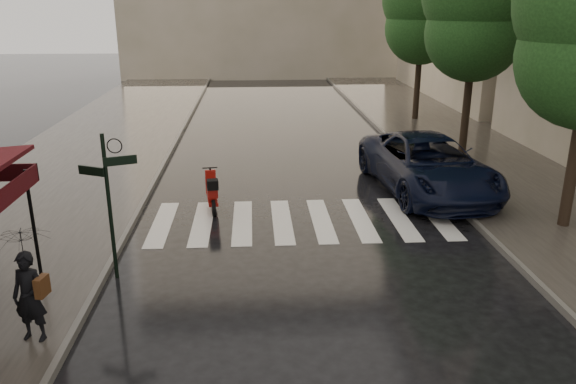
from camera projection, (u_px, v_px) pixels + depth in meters
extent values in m
plane|color=black|center=(151.00, 361.00, 9.07)|extent=(120.00, 120.00, 0.00)
cube|color=#38332D|center=(80.00, 163.00, 20.13)|extent=(6.00, 60.00, 0.12)
cube|color=#38332D|center=(481.00, 156.00, 21.02)|extent=(5.50, 60.00, 0.12)
cube|color=#595651|center=(166.00, 161.00, 20.31)|extent=(0.12, 60.00, 0.16)
cube|color=#595651|center=(408.00, 157.00, 20.85)|extent=(0.12, 60.00, 0.16)
cube|color=silver|center=(162.00, 224.00, 14.70)|extent=(0.50, 3.20, 0.01)
cube|color=silver|center=(203.00, 223.00, 14.77)|extent=(0.50, 3.20, 0.01)
cube|color=silver|center=(242.00, 222.00, 14.83)|extent=(0.50, 3.20, 0.01)
cube|color=silver|center=(282.00, 221.00, 14.89)|extent=(0.50, 3.20, 0.01)
cube|color=silver|center=(321.00, 220.00, 14.96)|extent=(0.50, 3.20, 0.01)
cube|color=silver|center=(360.00, 219.00, 15.02)|extent=(0.50, 3.20, 0.01)
cube|color=silver|center=(399.00, 218.00, 15.08)|extent=(0.50, 3.20, 0.01)
cube|color=silver|center=(437.00, 217.00, 15.15)|extent=(0.50, 3.20, 0.01)
cylinder|color=black|center=(34.00, 227.00, 11.10)|extent=(0.07, 0.07, 2.35)
cylinder|color=black|center=(110.00, 209.00, 11.34)|extent=(0.08, 0.08, 3.10)
cube|color=black|center=(120.00, 161.00, 11.04)|extent=(0.62, 0.26, 0.18)
cube|color=black|center=(91.00, 171.00, 11.07)|extent=(0.56, 0.29, 0.18)
cylinder|color=black|center=(468.00, 95.00, 20.24)|extent=(0.28, 0.28, 4.48)
sphere|color=#143312|center=(474.00, 33.00, 19.55)|extent=(3.40, 3.40, 3.40)
cylinder|color=black|center=(418.00, 73.00, 26.89)|extent=(0.28, 0.28, 4.37)
sphere|color=#143312|center=(421.00, 28.00, 26.22)|extent=(3.40, 3.40, 3.40)
imported|color=black|center=(30.00, 297.00, 9.22)|extent=(0.64, 0.49, 1.58)
imported|color=black|center=(19.00, 230.00, 8.84)|extent=(1.10, 1.12, 0.86)
cube|color=#4F2D15|center=(42.00, 286.00, 9.12)|extent=(0.18, 0.31, 0.34)
cylinder|color=black|center=(214.00, 208.00, 15.21)|extent=(0.15, 0.45, 0.45)
cylinder|color=black|center=(211.00, 194.00, 16.29)|extent=(0.15, 0.45, 0.45)
cube|color=maroon|center=(212.00, 198.00, 15.75)|extent=(0.41, 1.23, 0.09)
cube|color=maroon|center=(212.00, 191.00, 15.44)|extent=(0.34, 0.54, 0.26)
cube|color=maroon|center=(211.00, 182.00, 16.03)|extent=(0.31, 0.15, 0.70)
cylinder|color=black|center=(210.00, 168.00, 15.99)|extent=(0.43, 0.09, 0.03)
cube|color=black|center=(213.00, 185.00, 15.03)|extent=(0.33, 0.31, 0.26)
imported|color=black|center=(428.00, 165.00, 17.02)|extent=(3.42, 6.36, 1.70)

